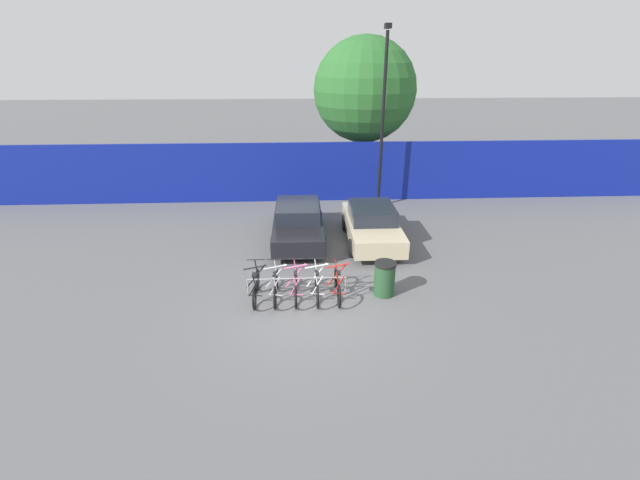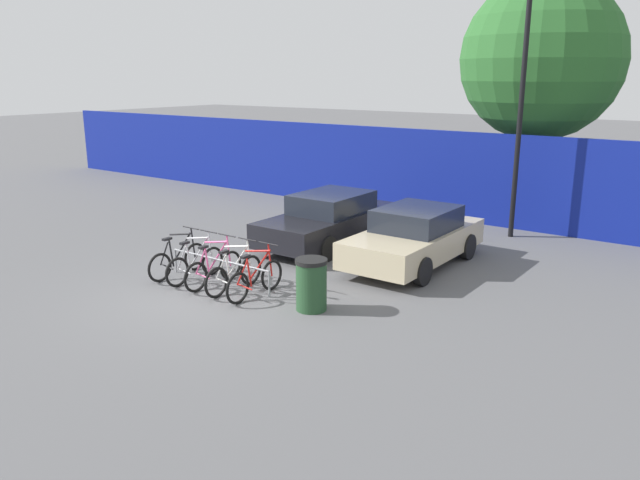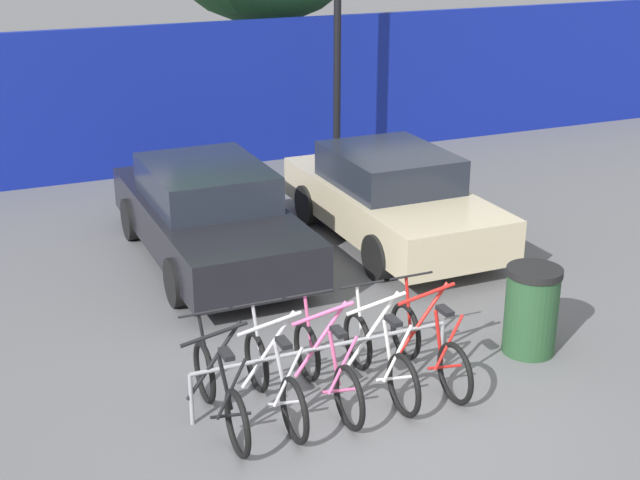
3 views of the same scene
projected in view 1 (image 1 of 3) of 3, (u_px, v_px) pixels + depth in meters
ground_plane at (308, 307)px, 11.95m from camera, size 120.00×120.00×0.00m
hoarding_wall at (303, 172)px, 20.09m from camera, size 36.00×0.16×2.77m
bike_rack at (297, 281)px, 12.36m from camera, size 2.89×0.04×0.57m
bicycle_black at (256, 287)px, 12.21m from camera, size 0.68×1.71×1.05m
bicycle_silver at (276, 287)px, 12.24m from camera, size 0.68×1.71×1.05m
bicycle_pink at (296, 286)px, 12.26m from camera, size 0.68×1.71×1.05m
bicycle_white at (317, 286)px, 12.29m from camera, size 0.68×1.71×1.05m
bicycle_red at (337, 285)px, 12.32m from camera, size 0.68×1.71×1.05m
car_black at (298, 222)px, 16.06m from camera, size 1.91×4.56×1.40m
car_beige at (372, 224)px, 15.85m from camera, size 1.91×4.24×1.40m
lamp_post at (383, 113)px, 18.21m from camera, size 0.24×0.44×7.61m
trash_bin at (385, 278)px, 12.40m from camera, size 0.63×0.63×1.03m
tree_behind_hoarding at (365, 91)px, 20.47m from camera, size 4.91×4.91×7.35m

